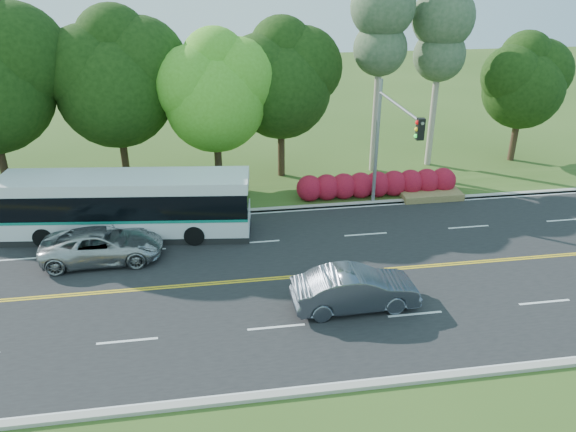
{
  "coord_description": "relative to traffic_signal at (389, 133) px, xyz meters",
  "views": [
    {
      "loc": [
        -2.73,
        -20.82,
        12.85
      ],
      "look_at": [
        0.8,
        2.0,
        2.04
      ],
      "focal_mm": 35.0,
      "sensor_mm": 36.0,
      "label": 1
    }
  ],
  "objects": [
    {
      "name": "tree_row",
      "position": [
        -11.65,
        6.73,
        2.06
      ],
      "size": [
        44.7,
        9.1,
        13.84
      ],
      "color": "black",
      "rests_on": "ground"
    },
    {
      "name": "bougainvillea_hedge",
      "position": [
        0.69,
        2.75,
        -3.95
      ],
      "size": [
        9.5,
        2.25,
        1.5
      ],
      "color": "maroon",
      "rests_on": "ground"
    },
    {
      "name": "transit_bus",
      "position": [
        -13.22,
        -0.11,
        -3.1
      ],
      "size": [
        12.22,
        4.03,
        3.14
      ],
      "rotation": [
        0.0,
        0.0,
        -0.12
      ],
      "color": "white",
      "rests_on": "road"
    },
    {
      "name": "grass_verge",
      "position": [
        -6.49,
        3.6,
        -4.62
      ],
      "size": [
        60.0,
        4.0,
        0.1
      ],
      "primitive_type": "cube",
      "color": "#34511B",
      "rests_on": "ground"
    },
    {
      "name": "sedan",
      "position": [
        -3.73,
        -8.02,
        -3.83
      ],
      "size": [
        5.05,
        1.89,
        1.65
      ],
      "primitive_type": "imported",
      "rotation": [
        0.0,
        0.0,
        1.6
      ],
      "color": "#535A65",
      "rests_on": "road"
    },
    {
      "name": "traffic_signal",
      "position": [
        0.0,
        0.0,
        0.0
      ],
      "size": [
        0.42,
        6.1,
        7.0
      ],
      "color": "#92949A",
      "rests_on": "ground"
    },
    {
      "name": "ground",
      "position": [
        -6.49,
        -5.4,
        -4.67
      ],
      "size": [
        120.0,
        120.0,
        0.0
      ],
      "primitive_type": "plane",
      "color": "#34511B",
      "rests_on": "ground"
    },
    {
      "name": "lane_markings",
      "position": [
        -6.59,
        -5.4,
        -4.65
      ],
      "size": [
        57.6,
        13.82,
        0.0
      ],
      "color": "gold",
      "rests_on": "road"
    },
    {
      "name": "curb_north",
      "position": [
        -6.49,
        1.75,
        -4.6
      ],
      "size": [
        60.0,
        0.3,
        0.15
      ],
      "primitive_type": "cube",
      "color": "#AAA599",
      "rests_on": "ground"
    },
    {
      "name": "suv",
      "position": [
        -14.15,
        -2.55,
        -3.9
      ],
      "size": [
        5.45,
        2.57,
        1.5
      ],
      "primitive_type": "imported",
      "rotation": [
        0.0,
        0.0,
        1.58
      ],
      "color": "#ABADB0",
      "rests_on": "road"
    },
    {
      "name": "curb_south",
      "position": [
        -6.49,
        -12.55,
        -4.6
      ],
      "size": [
        60.0,
        0.3,
        0.15
      ],
      "primitive_type": "cube",
      "color": "#AAA599",
      "rests_on": "ground"
    },
    {
      "name": "road",
      "position": [
        -6.49,
        -5.4,
        -4.66
      ],
      "size": [
        60.0,
        14.0,
        0.02
      ],
      "primitive_type": "cube",
      "color": "black",
      "rests_on": "ground"
    }
  ]
}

